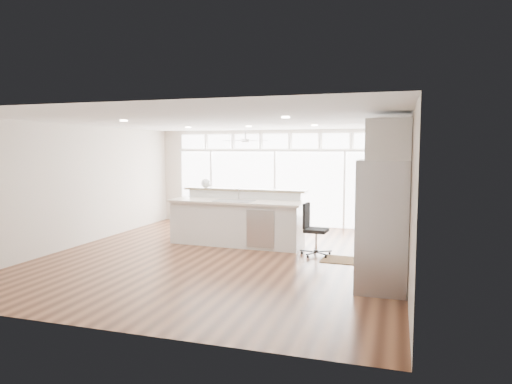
% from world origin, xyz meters
% --- Properties ---
extents(floor, '(7.00, 8.00, 0.02)m').
position_xyz_m(floor, '(0.00, 0.00, -0.01)').
color(floor, '#452415').
rests_on(floor, ground).
extents(ceiling, '(7.00, 8.00, 0.02)m').
position_xyz_m(ceiling, '(0.00, 0.00, 2.70)').
color(ceiling, white).
rests_on(ceiling, wall_back).
extents(wall_back, '(7.00, 0.04, 2.70)m').
position_xyz_m(wall_back, '(0.00, 4.00, 1.35)').
color(wall_back, beige).
rests_on(wall_back, floor).
extents(wall_front, '(7.00, 0.04, 2.70)m').
position_xyz_m(wall_front, '(0.00, -4.00, 1.35)').
color(wall_front, beige).
rests_on(wall_front, floor).
extents(wall_left, '(0.04, 8.00, 2.70)m').
position_xyz_m(wall_left, '(-3.50, 0.00, 1.35)').
color(wall_left, beige).
rests_on(wall_left, floor).
extents(wall_right, '(0.04, 8.00, 2.70)m').
position_xyz_m(wall_right, '(3.50, 0.00, 1.35)').
color(wall_right, beige).
rests_on(wall_right, floor).
extents(glass_wall, '(5.80, 0.06, 2.08)m').
position_xyz_m(glass_wall, '(0.00, 3.94, 1.05)').
color(glass_wall, white).
rests_on(glass_wall, wall_back).
extents(transom_row, '(5.90, 0.06, 0.40)m').
position_xyz_m(transom_row, '(0.00, 3.94, 2.38)').
color(transom_row, white).
rests_on(transom_row, wall_back).
extents(desk_window, '(0.04, 0.85, 0.85)m').
position_xyz_m(desk_window, '(3.46, 0.30, 1.55)').
color(desk_window, white).
rests_on(desk_window, wall_right).
extents(ceiling_fan, '(1.16, 1.16, 0.32)m').
position_xyz_m(ceiling_fan, '(-0.50, 2.80, 2.48)').
color(ceiling_fan, silver).
rests_on(ceiling_fan, ceiling).
extents(recessed_lights, '(3.40, 3.00, 0.02)m').
position_xyz_m(recessed_lights, '(0.00, 0.20, 2.68)').
color(recessed_lights, white).
rests_on(recessed_lights, ceiling).
extents(oven_cabinet, '(0.64, 1.20, 2.50)m').
position_xyz_m(oven_cabinet, '(3.17, 1.80, 1.25)').
color(oven_cabinet, white).
rests_on(oven_cabinet, floor).
extents(desk_nook, '(0.72, 1.30, 0.76)m').
position_xyz_m(desk_nook, '(3.13, 0.30, 0.38)').
color(desk_nook, white).
rests_on(desk_nook, floor).
extents(upper_cabinets, '(0.64, 1.30, 0.64)m').
position_xyz_m(upper_cabinets, '(3.17, 0.30, 2.35)').
color(upper_cabinets, white).
rests_on(upper_cabinets, wall_right).
extents(refrigerator, '(0.76, 0.90, 2.00)m').
position_xyz_m(refrigerator, '(3.11, -1.35, 1.00)').
color(refrigerator, '#A9A9AD').
rests_on(refrigerator, floor).
extents(fridge_cabinet, '(0.64, 0.90, 0.60)m').
position_xyz_m(fridge_cabinet, '(3.17, -1.35, 2.30)').
color(fridge_cabinet, white).
rests_on(fridge_cabinet, wall_right).
extents(framed_photos, '(0.06, 0.22, 0.80)m').
position_xyz_m(framed_photos, '(3.46, 0.92, 1.40)').
color(framed_photos, black).
rests_on(framed_photos, wall_right).
extents(kitchen_island, '(3.16, 1.30, 1.24)m').
position_xyz_m(kitchen_island, '(-0.14, 1.08, 0.62)').
color(kitchen_island, white).
rests_on(kitchen_island, floor).
extents(rug, '(0.96, 0.71, 0.01)m').
position_xyz_m(rug, '(2.40, 0.33, 0.01)').
color(rug, '#3B2513').
rests_on(rug, floor).
extents(office_chair, '(0.59, 0.55, 1.06)m').
position_xyz_m(office_chair, '(1.76, 0.59, 0.53)').
color(office_chair, black).
rests_on(office_chair, floor).
extents(fishbowl, '(0.26, 0.26, 0.22)m').
position_xyz_m(fishbowl, '(-1.07, 1.52, 1.35)').
color(fishbowl, white).
rests_on(fishbowl, kitchen_island).
extents(monitor, '(0.11, 0.52, 0.43)m').
position_xyz_m(monitor, '(3.05, 0.30, 0.97)').
color(monitor, black).
rests_on(monitor, desk_nook).
extents(keyboard, '(0.15, 0.29, 0.01)m').
position_xyz_m(keyboard, '(2.88, 0.30, 0.77)').
color(keyboard, silver).
rests_on(keyboard, desk_nook).
extents(potted_plant, '(0.33, 0.36, 0.25)m').
position_xyz_m(potted_plant, '(3.17, 1.80, 2.63)').
color(potted_plant, '#325F28').
rests_on(potted_plant, oven_cabinet).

